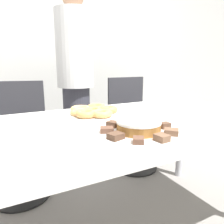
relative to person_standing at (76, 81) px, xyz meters
name	(u,v)px	position (x,y,z in m)	size (l,w,h in m)	color
wall_back	(45,37)	(-0.11, 0.65, 0.43)	(8.00, 0.05, 2.60)	beige
table	(112,136)	(-0.11, -0.91, -0.22)	(1.94, 0.91, 0.72)	silver
person_standing	(76,81)	(0.00, 0.00, 0.00)	(0.32, 0.32, 1.65)	#383842
office_chair_left	(19,143)	(-0.52, -0.12, -0.45)	(0.54, 0.54, 0.89)	black
office_chair_right	(133,125)	(0.53, -0.12, -0.45)	(0.45, 0.45, 0.89)	black
plate_cake	(138,133)	(-0.09, -1.12, -0.15)	(0.36, 0.36, 0.01)	white
plate_donuts	(92,115)	(-0.14, -0.71, -0.15)	(0.38, 0.38, 0.01)	white
frosted_cake	(139,126)	(-0.09, -1.12, -0.11)	(0.20, 0.20, 0.05)	#9E662D
lamington_0	(107,130)	(-0.22, -1.07, -0.13)	(0.07, 0.07, 0.02)	brown
lamington_1	(116,136)	(-0.23, -1.16, -0.13)	(0.07, 0.06, 0.02)	#513828
lamington_2	(138,140)	(-0.17, -1.24, -0.13)	(0.06, 0.06, 0.02)	brown
lamington_3	(162,138)	(-0.08, -1.26, -0.13)	(0.05, 0.06, 0.03)	brown
lamington_4	(171,132)	(0.00, -1.22, -0.13)	(0.08, 0.08, 0.02)	brown
lamington_5	(165,125)	(0.04, -1.14, -0.13)	(0.05, 0.04, 0.03)	#513828
lamington_6	(148,122)	(0.02, -1.04, -0.13)	(0.06, 0.06, 0.02)	brown
lamington_7	(129,121)	(-0.06, -0.99, -0.13)	(0.06, 0.07, 0.03)	#513828
lamington_8	(113,124)	(-0.15, -1.00, -0.13)	(0.06, 0.07, 0.02)	#513828
donut_0	(92,111)	(-0.14, -0.71, -0.12)	(0.12, 0.12, 0.04)	#D18E4C
donut_1	(86,114)	(-0.20, -0.77, -0.12)	(0.12, 0.12, 0.04)	#D18E4C
donut_2	(102,114)	(-0.12, -0.80, -0.12)	(0.12, 0.12, 0.04)	tan
donut_3	(109,109)	(-0.04, -0.72, -0.12)	(0.11, 0.11, 0.04)	#D18E4C
donut_4	(96,107)	(-0.08, -0.62, -0.12)	(0.12, 0.12, 0.04)	#C68447
donut_5	(81,109)	(-0.18, -0.62, -0.12)	(0.12, 0.12, 0.03)	#E5AD66
donut_6	(79,113)	(-0.22, -0.70, -0.13)	(0.10, 0.10, 0.03)	tan
napkin	(186,108)	(0.51, -0.82, -0.15)	(0.14, 0.12, 0.01)	white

